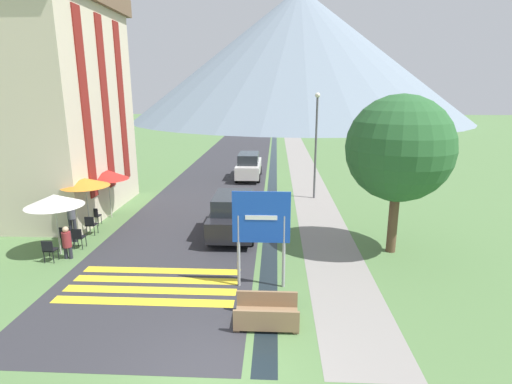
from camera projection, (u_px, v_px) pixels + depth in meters
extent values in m
plane|color=#517542|center=(256.00, 180.00, 28.05)|extent=(160.00, 160.00, 0.00)
cube|color=#2D2D33|center=(235.00, 157.00, 37.85)|extent=(6.40, 60.00, 0.01)
cube|color=gray|center=(299.00, 157.00, 37.55)|extent=(2.20, 60.00, 0.01)
cube|color=black|center=(274.00, 157.00, 37.67)|extent=(0.60, 60.00, 0.00)
cube|color=yellow|center=(143.00, 302.00, 11.82)|extent=(5.44, 0.44, 0.01)
cube|color=yellow|center=(150.00, 290.00, 12.50)|extent=(5.44, 0.44, 0.01)
cube|color=yellow|center=(156.00, 280.00, 13.18)|extent=(5.44, 0.44, 0.01)
cube|color=yellow|center=(162.00, 271.00, 13.85)|extent=(5.44, 0.44, 0.01)
cone|color=slate|center=(299.00, 56.00, 82.72)|extent=(68.66, 68.66, 26.14)
cube|color=beige|center=(55.00, 104.00, 19.42)|extent=(4.99, 7.61, 10.87)
cube|color=maroon|center=(85.00, 106.00, 17.27)|extent=(0.06, 0.70, 8.16)
cube|color=maroon|center=(105.00, 104.00, 19.29)|extent=(0.06, 0.70, 8.16)
cube|color=maroon|center=(122.00, 103.00, 21.32)|extent=(0.06, 0.70, 8.16)
cylinder|color=#9E9EA3|center=(239.00, 251.00, 12.52)|extent=(0.10, 0.10, 2.37)
cylinder|color=#9E9EA3|center=(284.00, 252.00, 12.45)|extent=(0.10, 0.10, 2.37)
cube|color=#1947B7|center=(261.00, 217.00, 12.19)|extent=(1.79, 0.05, 1.63)
cube|color=white|center=(261.00, 218.00, 12.16)|extent=(0.98, 0.02, 0.14)
cube|color=#846647|center=(267.00, 318.00, 10.73)|extent=(1.70, 1.10, 0.12)
cube|color=#846647|center=(266.00, 319.00, 10.17)|extent=(1.70, 0.08, 0.45)
cube|color=#846647|center=(267.00, 299.00, 11.16)|extent=(1.70, 0.08, 0.45)
cube|color=#846647|center=(238.00, 320.00, 10.80)|extent=(0.16, 0.99, 0.08)
cube|color=#846647|center=(295.00, 322.00, 10.72)|extent=(0.16, 0.99, 0.08)
cube|color=black|center=(234.00, 218.00, 17.30)|extent=(1.82, 4.32, 0.84)
cube|color=#23282D|center=(233.00, 202.00, 16.91)|extent=(1.55, 2.37, 0.68)
cylinder|color=black|center=(218.00, 217.00, 18.74)|extent=(0.18, 0.60, 0.60)
cylinder|color=black|center=(255.00, 218.00, 18.66)|extent=(0.18, 0.60, 0.60)
cylinder|color=black|center=(209.00, 238.00, 16.15)|extent=(0.18, 0.60, 0.60)
cylinder|color=black|center=(252.00, 238.00, 16.07)|extent=(0.18, 0.60, 0.60)
cube|color=silver|center=(249.00, 168.00, 28.40)|extent=(1.61, 4.59, 0.84)
cube|color=#23282D|center=(249.00, 158.00, 27.99)|extent=(1.37, 2.52, 0.68)
cylinder|color=black|center=(240.00, 170.00, 29.92)|extent=(0.18, 0.60, 0.60)
cylinder|color=black|center=(260.00, 170.00, 29.84)|extent=(0.18, 0.60, 0.60)
cylinder|color=black|center=(236.00, 178.00, 27.16)|extent=(0.18, 0.60, 0.60)
cylinder|color=black|center=(259.00, 178.00, 27.09)|extent=(0.18, 0.60, 0.60)
cube|color=black|center=(51.00, 250.00, 14.53)|extent=(0.40, 0.40, 0.04)
cube|color=black|center=(47.00, 246.00, 14.30)|extent=(0.40, 0.04, 0.40)
cylinder|color=black|center=(49.00, 254.00, 14.76)|extent=(0.03, 0.03, 0.45)
cylinder|color=black|center=(58.00, 254.00, 14.74)|extent=(0.03, 0.03, 0.45)
cylinder|color=black|center=(44.00, 257.00, 14.43)|extent=(0.03, 0.03, 0.45)
cylinder|color=black|center=(53.00, 257.00, 14.41)|extent=(0.03, 0.03, 0.45)
cube|color=black|center=(67.00, 236.00, 15.96)|extent=(0.40, 0.40, 0.04)
cube|color=black|center=(64.00, 232.00, 15.73)|extent=(0.40, 0.04, 0.40)
cylinder|color=black|center=(66.00, 239.00, 16.18)|extent=(0.03, 0.03, 0.45)
cylinder|color=black|center=(74.00, 239.00, 16.17)|extent=(0.03, 0.03, 0.45)
cylinder|color=black|center=(62.00, 242.00, 15.86)|extent=(0.03, 0.03, 0.45)
cylinder|color=black|center=(70.00, 242.00, 15.84)|extent=(0.03, 0.03, 0.45)
cube|color=black|center=(79.00, 237.00, 15.77)|extent=(0.40, 0.40, 0.04)
cube|color=black|center=(77.00, 234.00, 15.55)|extent=(0.40, 0.04, 0.40)
cylinder|color=black|center=(78.00, 241.00, 16.00)|extent=(0.03, 0.03, 0.45)
cylinder|color=black|center=(86.00, 241.00, 15.99)|extent=(0.03, 0.03, 0.45)
cylinder|color=black|center=(74.00, 244.00, 15.67)|extent=(0.03, 0.03, 0.45)
cylinder|color=black|center=(82.00, 244.00, 15.66)|extent=(0.03, 0.03, 0.45)
cube|color=black|center=(92.00, 224.00, 17.27)|extent=(0.40, 0.40, 0.04)
cube|color=black|center=(89.00, 221.00, 17.05)|extent=(0.40, 0.04, 0.40)
cylinder|color=black|center=(90.00, 228.00, 17.50)|extent=(0.03, 0.03, 0.45)
cylinder|color=black|center=(98.00, 228.00, 17.49)|extent=(0.03, 0.03, 0.45)
cylinder|color=black|center=(87.00, 231.00, 17.17)|extent=(0.03, 0.03, 0.45)
cylinder|color=black|center=(94.00, 231.00, 17.16)|extent=(0.03, 0.03, 0.45)
cube|color=black|center=(96.00, 216.00, 18.48)|extent=(0.40, 0.40, 0.04)
cube|color=black|center=(94.00, 213.00, 18.26)|extent=(0.40, 0.04, 0.40)
cylinder|color=black|center=(94.00, 219.00, 18.71)|extent=(0.03, 0.03, 0.45)
cylinder|color=black|center=(101.00, 219.00, 18.70)|extent=(0.03, 0.03, 0.45)
cylinder|color=black|center=(91.00, 221.00, 18.38)|extent=(0.03, 0.03, 0.45)
cylinder|color=black|center=(98.00, 222.00, 18.37)|extent=(0.03, 0.03, 0.45)
cylinder|color=#B7B2A8|center=(58.00, 226.00, 15.01)|extent=(0.06, 0.06, 2.24)
cone|color=silver|center=(54.00, 200.00, 14.75)|extent=(2.09, 2.09, 0.44)
cylinder|color=#B7B2A8|center=(88.00, 207.00, 17.25)|extent=(0.06, 0.06, 2.39)
cone|color=orange|center=(85.00, 182.00, 16.98)|extent=(2.02, 2.02, 0.35)
cylinder|color=#B7B2A8|center=(110.00, 195.00, 19.45)|extent=(0.06, 0.06, 2.25)
cone|color=red|center=(108.00, 175.00, 19.20)|extent=(1.95, 1.95, 0.44)
cylinder|color=#282833|center=(66.00, 253.00, 14.83)|extent=(0.14, 0.14, 0.46)
cylinder|color=#282833|center=(71.00, 253.00, 14.82)|extent=(0.14, 0.14, 0.46)
cylinder|color=maroon|center=(67.00, 239.00, 14.70)|extent=(0.32, 0.32, 0.58)
sphere|color=tan|center=(65.00, 229.00, 14.60)|extent=(0.22, 0.22, 0.22)
cylinder|color=#282833|center=(71.00, 230.00, 16.43)|extent=(0.14, 0.14, 1.00)
cylinder|color=#282833|center=(75.00, 230.00, 16.42)|extent=(0.14, 0.14, 1.00)
cylinder|color=#4C4C56|center=(71.00, 212.00, 16.23)|extent=(0.32, 0.32, 0.56)
sphere|color=beige|center=(70.00, 203.00, 16.14)|extent=(0.22, 0.22, 0.22)
cylinder|color=#515156|center=(316.00, 149.00, 22.59)|extent=(0.12, 0.12, 5.72)
sphere|color=silver|center=(318.00, 95.00, 21.85)|extent=(0.28, 0.28, 0.28)
cylinder|color=brown|center=(393.00, 222.00, 15.26)|extent=(0.36, 0.36, 2.36)
sphere|color=#285B2D|center=(399.00, 148.00, 14.56)|extent=(3.92, 3.92, 3.92)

